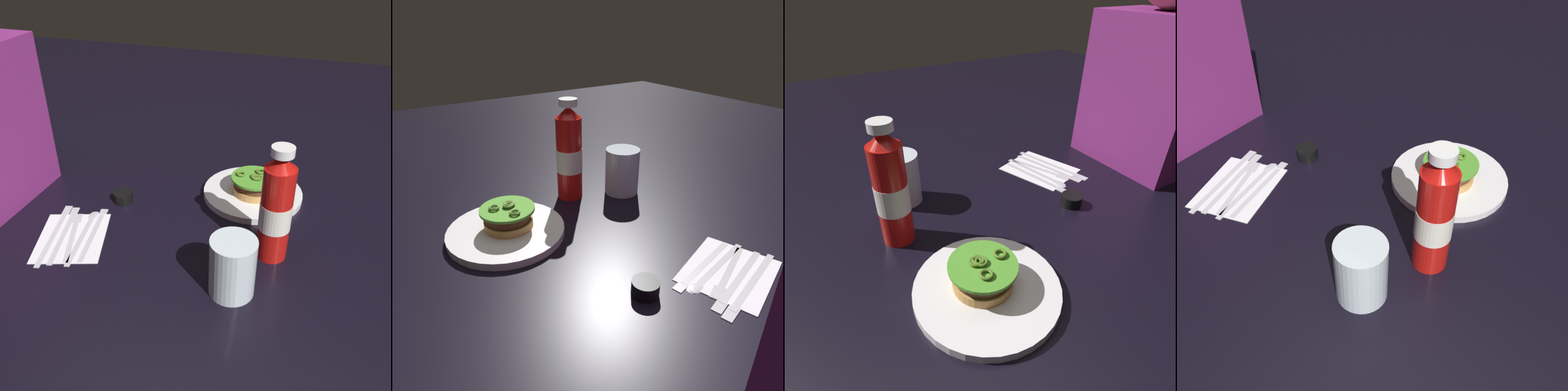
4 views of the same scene
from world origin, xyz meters
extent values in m
plane|color=black|center=(0.00, 0.00, 0.00)|extent=(3.00, 3.00, 0.00)
cylinder|color=white|center=(0.13, -0.12, 0.01)|extent=(0.25, 0.25, 0.02)
cylinder|color=tan|center=(0.12, -0.12, 0.03)|extent=(0.10, 0.10, 0.02)
cylinder|color=#512D19|center=(0.12, -0.12, 0.04)|extent=(0.10, 0.10, 0.02)
cylinder|color=red|center=(0.12, -0.12, 0.05)|extent=(0.09, 0.09, 0.01)
cylinder|color=#4F9A2C|center=(0.12, -0.12, 0.06)|extent=(0.12, 0.12, 0.01)
torus|color=#506F1E|center=(0.12, -0.09, 0.07)|extent=(0.02, 0.02, 0.01)
torus|color=#4F6F22|center=(0.15, -0.13, 0.07)|extent=(0.02, 0.02, 0.01)
torus|color=#45731D|center=(0.12, -0.12, 0.07)|extent=(0.02, 0.02, 0.01)
torus|color=#476818|center=(0.12, -0.13, 0.07)|extent=(0.02, 0.02, 0.01)
torus|color=#537528|center=(0.12, -0.13, 0.07)|extent=(0.02, 0.02, 0.01)
cylinder|color=#BA120D|center=(-0.08, -0.20, 0.10)|extent=(0.06, 0.06, 0.21)
cone|color=#BA120D|center=(-0.08, -0.20, 0.22)|extent=(0.06, 0.06, 0.03)
cylinder|color=white|center=(-0.08, -0.20, 0.25)|extent=(0.04, 0.04, 0.02)
cylinder|color=white|center=(-0.08, -0.20, 0.10)|extent=(0.07, 0.07, 0.06)
cylinder|color=silver|center=(-0.21, -0.15, 0.06)|extent=(0.09, 0.09, 0.12)
cylinder|color=black|center=(0.01, 0.19, 0.01)|extent=(0.05, 0.05, 0.03)
cube|color=white|center=(-0.16, 0.23, 0.00)|extent=(0.21, 0.19, 0.00)
cube|color=silver|center=(-0.15, 0.19, 0.00)|extent=(0.17, 0.05, 0.00)
cube|color=silver|center=(-0.08, 0.21, 0.00)|extent=(0.08, 0.04, 0.00)
cube|color=silver|center=(-0.16, 0.21, 0.00)|extent=(0.19, 0.05, 0.00)
ellipsoid|color=silver|center=(-0.08, 0.23, 0.00)|extent=(0.04, 0.03, 0.00)
cube|color=silver|center=(-0.16, 0.23, 0.00)|extent=(0.16, 0.08, 0.00)
cube|color=silver|center=(-0.10, 0.26, 0.00)|extent=(0.04, 0.03, 0.00)
cube|color=silver|center=(-0.17, 0.25, 0.00)|extent=(0.18, 0.06, 0.00)
cube|color=silver|center=(-0.10, 0.27, 0.00)|extent=(0.08, 0.04, 0.00)
cube|color=silver|center=(-0.18, 0.27, 0.00)|extent=(0.20, 0.06, 0.00)
cube|color=silver|center=(-0.09, 0.30, 0.00)|extent=(0.08, 0.04, 0.00)
camera|label=1|loc=(-0.79, -0.26, 0.60)|focal=39.08mm
camera|label=2|loc=(0.35, 0.52, 0.43)|focal=32.76mm
camera|label=3|loc=(0.45, -0.32, 0.45)|focal=30.32mm
camera|label=4|loc=(-0.55, -0.43, 0.64)|focal=40.56mm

